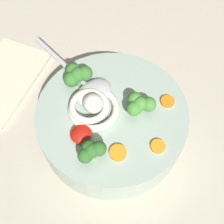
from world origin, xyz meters
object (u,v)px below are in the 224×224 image
(soup_bowl, at_px, (112,122))
(folded_napkin, at_px, (4,80))
(soup_spoon, at_px, (88,87))
(noodle_pile, at_px, (92,107))

(soup_bowl, distance_m, folded_napkin, 0.23)
(soup_spoon, height_order, folded_napkin, soup_spoon)
(noodle_pile, bearing_deg, soup_spoon, -116.66)
(soup_bowl, distance_m, noodle_pile, 0.05)
(soup_spoon, relative_size, folded_napkin, 0.99)
(soup_spoon, distance_m, folded_napkin, 0.19)
(soup_bowl, xyz_separation_m, noodle_pile, (0.02, -0.02, 0.04))
(soup_spoon, bearing_deg, folded_napkin, 25.95)
(soup_bowl, relative_size, noodle_pile, 2.72)
(soup_bowl, bearing_deg, folded_napkin, -66.30)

